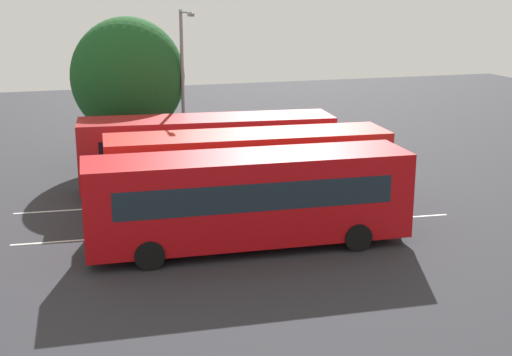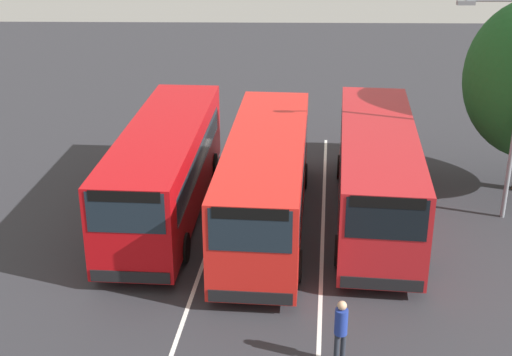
# 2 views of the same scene
# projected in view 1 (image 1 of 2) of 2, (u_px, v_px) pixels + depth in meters

# --- Properties ---
(ground_plane) EXTENTS (76.35, 76.35, 0.00)m
(ground_plane) POSITION_uv_depth(u_px,v_px,m) (229.00, 214.00, 27.61)
(ground_plane) COLOR #2B2B30
(bus_far_left) EXTENTS (11.04, 3.09, 3.24)m
(bus_far_left) POSITION_uv_depth(u_px,v_px,m) (250.00, 197.00, 23.63)
(bus_far_left) COLOR #B70C11
(bus_far_left) RESTS_ON ground
(bus_center_left) EXTENTS (11.07, 3.27, 3.24)m
(bus_center_left) POSITION_uv_depth(u_px,v_px,m) (249.00, 170.00, 27.18)
(bus_center_left) COLOR red
(bus_center_left) RESTS_ON ground
(bus_center_right) EXTENTS (11.11, 3.56, 3.24)m
(bus_center_right) POSITION_uv_depth(u_px,v_px,m) (208.00, 150.00, 30.49)
(bus_center_right) COLOR #AD191E
(bus_center_right) RESTS_ON ground
(pedestrian) EXTENTS (0.37, 0.37, 1.76)m
(pedestrian) POSITION_uv_depth(u_px,v_px,m) (398.00, 164.00, 31.16)
(pedestrian) COLOR #232833
(pedestrian) RESTS_ON ground
(street_lamp) EXTENTS (0.23, 2.50, 7.63)m
(street_lamp) POSITION_uv_depth(u_px,v_px,m) (183.00, 78.00, 33.76)
(street_lamp) COLOR gray
(street_lamp) RESTS_ON ground
(depot_tree) EXTENTS (5.58, 5.02, 7.30)m
(depot_tree) POSITION_uv_depth(u_px,v_px,m) (128.00, 77.00, 34.53)
(depot_tree) COLOR #4C3823
(depot_tree) RESTS_ON ground
(lane_stripe_outer_left) EXTENTS (16.31, 1.48, 0.01)m
(lane_stripe_outer_left) POSITION_uv_depth(u_px,v_px,m) (242.00, 229.00, 25.91)
(lane_stripe_outer_left) COLOR silver
(lane_stripe_outer_left) RESTS_ON ground
(lane_stripe_inner_left) EXTENTS (16.31, 1.48, 0.01)m
(lane_stripe_inner_left) POSITION_uv_depth(u_px,v_px,m) (218.00, 201.00, 29.31)
(lane_stripe_inner_left) COLOR silver
(lane_stripe_inner_left) RESTS_ON ground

